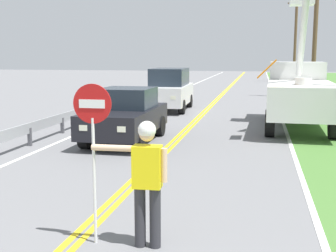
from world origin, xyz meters
name	(u,v)px	position (x,y,z in m)	size (l,w,h in m)	color
centerline_yellow_left	(202,112)	(-0.09, 20.00, 0.01)	(0.11, 110.00, 0.01)	yellow
centerline_yellow_right	(206,112)	(0.09, 20.00, 0.01)	(0.11, 110.00, 0.01)	yellow
edge_line_right	(280,114)	(3.60, 20.00, 0.01)	(0.12, 110.00, 0.01)	silver
edge_line_left	(133,111)	(-3.60, 20.00, 0.01)	(0.12, 110.00, 0.01)	silver
flagger_worker	(147,176)	(1.09, 4.62, 1.05)	(1.09, 0.25, 1.83)	#2D2D33
stop_sign_paddle	(93,128)	(0.32, 4.59, 1.71)	(0.56, 0.04, 2.33)	silver
utility_bucket_truck	(299,90)	(4.08, 16.52, 1.41)	(2.81, 6.86, 5.44)	silver
oncoming_sedan_nearest	(126,116)	(-1.55, 12.20, 0.83)	(1.95, 4.13, 1.70)	black
oncoming_suv_second	(170,89)	(-1.83, 20.61, 1.06)	(2.03, 4.66, 2.10)	silver
utility_pole_mid	(315,30)	(5.95, 28.84, 4.33)	(1.80, 0.28, 8.30)	brown
utility_pole_far	(295,38)	(6.06, 47.19, 4.51)	(1.80, 0.28, 8.66)	brown
guardrail_left_shoulder	(97,108)	(-4.20, 16.62, 0.52)	(0.10, 32.00, 0.71)	#9EA0A3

